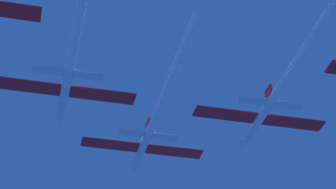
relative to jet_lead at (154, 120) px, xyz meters
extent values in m
cylinder|color=white|center=(0.00, 8.67, -0.03)|extent=(1.19, 10.82, 1.19)
cone|color=white|center=(0.00, 15.27, -0.03)|extent=(1.17, 2.38, 1.17)
ellipsoid|color=black|center=(0.00, 11.05, 0.47)|extent=(0.83, 2.16, 0.59)
cube|color=red|center=(-4.70, 8.13, -0.03)|extent=(8.22, 2.38, 0.26)
cube|color=red|center=(4.70, 8.13, -0.03)|extent=(8.22, 2.38, 0.26)
cube|color=red|center=(0.00, 4.35, 1.43)|extent=(0.31, 1.95, 1.73)
cube|color=white|center=(-2.44, 4.13, -0.03)|extent=(3.70, 1.43, 0.26)
cube|color=white|center=(2.44, 4.13, -0.03)|extent=(3.70, 1.43, 0.26)
cylinder|color=white|center=(0.00, -9.78, -0.03)|extent=(1.07, 26.09, 1.07)
cylinder|color=white|center=(-12.43, -4.76, -0.65)|extent=(1.19, 10.82, 1.19)
cone|color=white|center=(-12.43, 1.84, -0.65)|extent=(1.17, 2.38, 1.17)
ellipsoid|color=black|center=(-12.43, -2.38, -0.14)|extent=(0.83, 2.16, 0.59)
cube|color=red|center=(-17.13, -5.30, -0.65)|extent=(8.22, 2.38, 0.26)
cube|color=red|center=(-7.73, -5.30, -0.65)|extent=(8.22, 2.38, 0.26)
cube|color=red|center=(-12.43, -9.09, 0.81)|extent=(0.31, 1.95, 1.73)
cube|color=white|center=(-14.87, -9.30, -0.65)|extent=(3.70, 1.43, 0.26)
cube|color=white|center=(-9.99, -9.30, -0.65)|extent=(3.70, 1.43, 0.26)
cylinder|color=white|center=(13.07, -4.57, -1.10)|extent=(1.19, 10.82, 1.19)
cone|color=white|center=(13.07, 2.02, -1.10)|extent=(1.17, 2.38, 1.17)
ellipsoid|color=black|center=(13.07, -2.20, -0.60)|extent=(0.83, 2.16, 0.59)
cube|color=red|center=(8.37, -5.12, -1.10)|extent=(8.22, 2.38, 0.26)
cube|color=red|center=(17.78, -5.12, -1.10)|extent=(8.22, 2.38, 0.26)
cube|color=red|center=(13.07, -8.90, 0.36)|extent=(0.31, 1.95, 1.73)
cube|color=white|center=(10.63, -9.12, -1.10)|extent=(3.70, 1.43, 0.26)
cube|color=white|center=(15.52, -9.12, -1.10)|extent=(3.70, 1.43, 0.26)
cylinder|color=white|center=(13.07, -25.00, -1.10)|extent=(1.07, 30.03, 1.07)
cube|color=red|center=(-20.49, -18.50, 0.05)|extent=(8.22, 2.38, 0.26)
camera|label=1|loc=(-15.77, -76.57, -47.39)|focal=72.64mm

